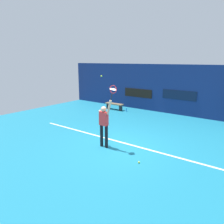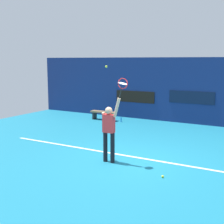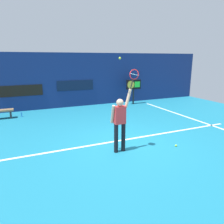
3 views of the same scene
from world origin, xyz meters
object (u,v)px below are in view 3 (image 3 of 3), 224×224
Objects in this scene: tennis_player at (120,121)px; spare_ball at (176,146)px; tennis_racket at (134,76)px; water_bottle at (22,115)px; scoreboard_clock at (134,85)px; tennis_ball at (120,58)px.

tennis_player reaches higher than spare_ball.
tennis_player is 2.17m from spare_ball.
tennis_racket reaches higher than tennis_player.
water_bottle is 3.53× the size of spare_ball.
scoreboard_clock is 6.82m from water_bottle.
water_bottle is at bearing 118.70° from tennis_racket.
tennis_player is at bearing 167.43° from spare_ball.
tennis_racket is (0.45, -0.00, 1.36)m from tennis_player.
tennis_racket is at bearing 6.94° from tennis_ball.
tennis_racket is at bearing -0.54° from tennis_player.
tennis_racket is at bearing 163.82° from spare_ball.
spare_ball is (1.94, -0.36, -2.84)m from tennis_ball.
water_bottle is (-2.70, 5.75, -0.89)m from tennis_player.
tennis_racket is 0.40× the size of scoreboard_clock.
tennis_racket reaches higher than water_bottle.
spare_ball is at bearing -10.41° from tennis_ball.
tennis_player is 29.14× the size of tennis_ball.
spare_ball is (-2.13, -6.68, -1.16)m from scoreboard_clock.
scoreboard_clock is at bearing 57.33° from tennis_player.
tennis_ball is 1.00× the size of spare_ball.
tennis_ball reaches higher than tennis_player.
tennis_player is 1.43m from tennis_racket.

